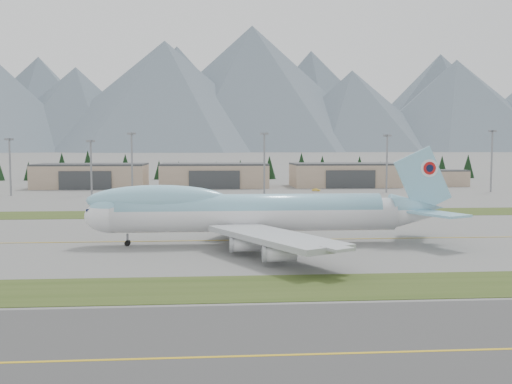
{
  "coord_description": "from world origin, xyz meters",
  "views": [
    {
      "loc": [
        -15.37,
        -110.32,
        18.25
      ],
      "look_at": [
        -5.73,
        18.72,
        8.0
      ],
      "focal_mm": 40.0,
      "sensor_mm": 36.0,
      "label": 1
    }
  ],
  "objects": [
    {
      "name": "ground",
      "position": [
        0.0,
        0.0,
        0.0
      ],
      "size": [
        7000.0,
        7000.0,
        0.0
      ],
      "primitive_type": "plane",
      "color": "slate",
      "rests_on": "ground"
    },
    {
      "name": "grass_strip_near",
      "position": [
        0.0,
        -38.0,
        0.0
      ],
      "size": [
        400.0,
        14.0,
        0.08
      ],
      "primitive_type": "cube",
      "color": "#314418",
      "rests_on": "ground"
    },
    {
      "name": "grass_strip_far",
      "position": [
        0.0,
        45.0,
        0.0
      ],
      "size": [
        400.0,
        18.0,
        0.08
      ],
      "primitive_type": "cube",
      "color": "#314418",
      "rests_on": "ground"
    },
    {
      "name": "asphalt_taxiway",
      "position": [
        0.0,
        -62.0,
        0.0
      ],
      "size": [
        400.0,
        32.0,
        0.04
      ],
      "primitive_type": "cube",
      "color": "#3B3B3B",
      "rests_on": "ground"
    },
    {
      "name": "taxiway_line_main",
      "position": [
        0.0,
        0.0,
        0.0
      ],
      "size": [
        400.0,
        0.4,
        0.02
      ],
      "primitive_type": "cube",
      "color": "gold",
      "rests_on": "ground"
    },
    {
      "name": "taxiway_line_near",
      "position": [
        0.0,
        -62.0,
        0.0
      ],
      "size": [
        400.0,
        0.4,
        0.02
      ],
      "primitive_type": "cube",
      "color": "gold",
      "rests_on": "ground"
    },
    {
      "name": "boeing_747_freighter",
      "position": [
        -8.34,
        -4.41,
        6.09
      ],
      "size": [
        69.45,
        60.58,
        18.47
      ],
      "rotation": [
        0.0,
        0.0,
        0.01
      ],
      "color": "white",
      "rests_on": "ground"
    },
    {
      "name": "hangar_left",
      "position": [
        -70.0,
        149.9,
        5.39
      ],
      "size": [
        48.0,
        26.6,
        10.8
      ],
      "color": "tan",
      "rests_on": "ground"
    },
    {
      "name": "hangar_center",
      "position": [
        -15.0,
        149.9,
        5.39
      ],
      "size": [
        48.0,
        26.6,
        10.8
      ],
      "color": "tan",
      "rests_on": "ground"
    },
    {
      "name": "hangar_right",
      "position": [
        45.0,
        149.9,
        5.39
      ],
      "size": [
        48.0,
        26.6,
        10.8
      ],
      "color": "tan",
      "rests_on": "ground"
    },
    {
      "name": "control_shed",
      "position": [
        95.0,
        148.0,
        3.8
      ],
      "size": [
        14.0,
        12.0,
        7.6
      ],
      "color": "tan",
      "rests_on": "ground"
    },
    {
      "name": "floodlight_masts",
      "position": [
        -5.3,
        109.74,
        16.05
      ],
      "size": [
        191.64,
        9.71,
        25.0
      ],
      "color": "gray",
      "rests_on": "ground"
    },
    {
      "name": "service_vehicle_a",
      "position": [
        -16.18,
        115.45,
        0.0
      ],
      "size": [
        2.25,
        3.67,
        1.17
      ],
      "primitive_type": "imported",
      "rotation": [
        0.0,
        0.0,
        0.27
      ],
      "color": "silver",
      "rests_on": "ground"
    },
    {
      "name": "service_vehicle_b",
      "position": [
        26.91,
        121.89,
        0.0
      ],
      "size": [
        3.63,
        2.74,
        1.14
      ],
      "primitive_type": "imported",
      "rotation": [
        0.0,
        0.0,
        1.07
      ],
      "color": "gold",
      "rests_on": "ground"
    },
    {
      "name": "service_vehicle_c",
      "position": [
        71.58,
        129.28,
        0.0
      ],
      "size": [
        1.85,
        4.09,
        1.16
      ],
      "primitive_type": "imported",
      "rotation": [
        0.0,
        0.0,
        0.06
      ],
      "color": "#B0AFB4",
      "rests_on": "ground"
    },
    {
      "name": "conifer_belt",
      "position": [
        -5.74,
        212.25,
        7.05
      ],
      "size": [
        276.31,
        14.4,
        16.4
      ],
      "color": "black",
      "rests_on": "ground"
    },
    {
      "name": "mountain_ridge_front",
      "position": [
        -11.16,
        2205.57,
        229.01
      ],
      "size": [
        4272.97,
        1316.2,
        526.21
      ],
      "color": "slate",
      "rests_on": "ground"
    },
    {
      "name": "mountain_ridge_rear",
      "position": [
        221.62,
        2900.0,
        260.99
      ],
      "size": [
        4446.59,
        1073.06,
        536.53
      ],
      "color": "slate",
      "rests_on": "ground"
    }
  ]
}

